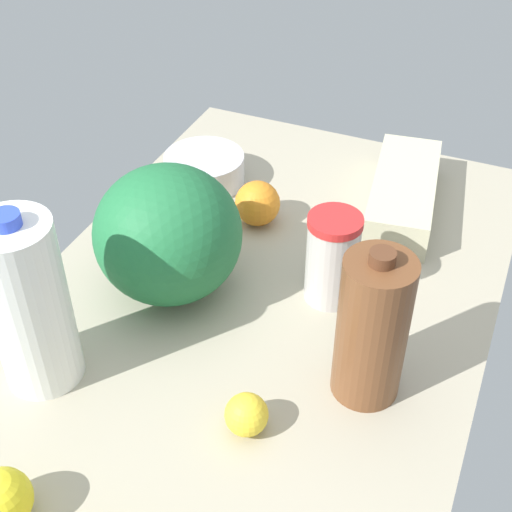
{
  "coord_description": "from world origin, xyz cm",
  "views": [
    {
      "loc": [
        -81.16,
        -34.71,
        84.9
      ],
      "look_at": [
        0.0,
        0.0,
        13.0
      ],
      "focal_mm": 50.0,
      "sensor_mm": 36.0,
      "label": 1
    }
  ],
  "objects_px": {
    "watermelon": "(168,234)",
    "orange_loose": "(257,203)",
    "mixing_bowl": "(204,169)",
    "tumbler_cup": "(332,258)",
    "chocolate_milk_jug": "(372,329)",
    "lemon_far_back": "(1,499)",
    "milk_jug": "(29,304)",
    "lemon_beside_bowl": "(246,415)",
    "egg_carton": "(403,194)"
  },
  "relations": [
    {
      "from": "watermelon",
      "to": "orange_loose",
      "type": "height_order",
      "value": "watermelon"
    },
    {
      "from": "mixing_bowl",
      "to": "tumbler_cup",
      "type": "bearing_deg",
      "value": -123.6
    },
    {
      "from": "chocolate_milk_jug",
      "to": "lemon_far_back",
      "type": "height_order",
      "value": "chocolate_milk_jug"
    },
    {
      "from": "milk_jug",
      "to": "lemon_far_back",
      "type": "height_order",
      "value": "milk_jug"
    },
    {
      "from": "lemon_beside_bowl",
      "to": "tumbler_cup",
      "type": "bearing_deg",
      "value": -3.23
    },
    {
      "from": "watermelon",
      "to": "egg_carton",
      "type": "height_order",
      "value": "watermelon"
    },
    {
      "from": "egg_carton",
      "to": "chocolate_milk_jug",
      "type": "relative_size",
      "value": 1.24
    },
    {
      "from": "watermelon",
      "to": "egg_carton",
      "type": "bearing_deg",
      "value": -38.58
    },
    {
      "from": "watermelon",
      "to": "orange_loose",
      "type": "relative_size",
      "value": 2.8
    },
    {
      "from": "milk_jug",
      "to": "watermelon",
      "type": "bearing_deg",
      "value": -18.85
    },
    {
      "from": "egg_carton",
      "to": "tumbler_cup",
      "type": "bearing_deg",
      "value": 162.27
    },
    {
      "from": "egg_carton",
      "to": "mixing_bowl",
      "type": "relative_size",
      "value": 1.93
    },
    {
      "from": "lemon_far_back",
      "to": "orange_loose",
      "type": "xyz_separation_m",
      "value": [
        0.7,
        -0.04,
        0.0
      ]
    },
    {
      "from": "orange_loose",
      "to": "mixing_bowl",
      "type": "bearing_deg",
      "value": 60.76
    },
    {
      "from": "milk_jug",
      "to": "tumbler_cup",
      "type": "xyz_separation_m",
      "value": [
        0.33,
        -0.34,
        -0.06
      ]
    },
    {
      "from": "chocolate_milk_jug",
      "to": "milk_jug",
      "type": "bearing_deg",
      "value": 109.74
    },
    {
      "from": "milk_jug",
      "to": "tumbler_cup",
      "type": "height_order",
      "value": "milk_jug"
    },
    {
      "from": "egg_carton",
      "to": "lemon_beside_bowl",
      "type": "relative_size",
      "value": 5.15
    },
    {
      "from": "tumbler_cup",
      "to": "orange_loose",
      "type": "distance_m",
      "value": 0.25
    },
    {
      "from": "tumbler_cup",
      "to": "lemon_far_back",
      "type": "bearing_deg",
      "value": 156.6
    },
    {
      "from": "watermelon",
      "to": "egg_carton",
      "type": "distance_m",
      "value": 0.49
    },
    {
      "from": "lemon_far_back",
      "to": "lemon_beside_bowl",
      "type": "relative_size",
      "value": 1.27
    },
    {
      "from": "orange_loose",
      "to": "lemon_beside_bowl",
      "type": "xyz_separation_m",
      "value": [
        -0.46,
        -0.18,
        -0.01
      ]
    },
    {
      "from": "milk_jug",
      "to": "tumbler_cup",
      "type": "bearing_deg",
      "value": -45.55
    },
    {
      "from": "egg_carton",
      "to": "lemon_far_back",
      "type": "height_order",
      "value": "lemon_far_back"
    },
    {
      "from": "egg_carton",
      "to": "milk_jug",
      "type": "bearing_deg",
      "value": 140.1
    },
    {
      "from": "watermelon",
      "to": "tumbler_cup",
      "type": "bearing_deg",
      "value": -71.35
    },
    {
      "from": "orange_loose",
      "to": "chocolate_milk_jug",
      "type": "bearing_deg",
      "value": -135.88
    },
    {
      "from": "lemon_far_back",
      "to": "milk_jug",
      "type": "bearing_deg",
      "value": 24.52
    },
    {
      "from": "chocolate_milk_jug",
      "to": "lemon_far_back",
      "type": "bearing_deg",
      "value": 137.38
    },
    {
      "from": "mixing_bowl",
      "to": "lemon_far_back",
      "type": "distance_m",
      "value": 0.79
    },
    {
      "from": "chocolate_milk_jug",
      "to": "tumbler_cup",
      "type": "relative_size",
      "value": 1.57
    },
    {
      "from": "lemon_far_back",
      "to": "mixing_bowl",
      "type": "bearing_deg",
      "value": 8.16
    },
    {
      "from": "watermelon",
      "to": "chocolate_milk_jug",
      "type": "xyz_separation_m",
      "value": [
        -0.08,
        -0.37,
        0.01
      ]
    },
    {
      "from": "egg_carton",
      "to": "tumbler_cup",
      "type": "xyz_separation_m",
      "value": [
        -0.3,
        0.05,
        0.04
      ]
    },
    {
      "from": "orange_loose",
      "to": "lemon_beside_bowl",
      "type": "distance_m",
      "value": 0.49
    },
    {
      "from": "watermelon",
      "to": "tumbler_cup",
      "type": "relative_size",
      "value": 1.5
    },
    {
      "from": "chocolate_milk_jug",
      "to": "mixing_bowl",
      "type": "bearing_deg",
      "value": 48.9
    },
    {
      "from": "orange_loose",
      "to": "lemon_beside_bowl",
      "type": "relative_size",
      "value": 1.41
    },
    {
      "from": "milk_jug",
      "to": "lemon_beside_bowl",
      "type": "bearing_deg",
      "value": -85.96
    },
    {
      "from": "milk_jug",
      "to": "orange_loose",
      "type": "xyz_separation_m",
      "value": [
        0.48,
        -0.14,
        -0.1
      ]
    },
    {
      "from": "egg_carton",
      "to": "orange_loose",
      "type": "height_order",
      "value": "orange_loose"
    },
    {
      "from": "tumbler_cup",
      "to": "lemon_beside_bowl",
      "type": "relative_size",
      "value": 2.64
    },
    {
      "from": "egg_carton",
      "to": "mixing_bowl",
      "type": "distance_m",
      "value": 0.41
    },
    {
      "from": "watermelon",
      "to": "mixing_bowl",
      "type": "xyz_separation_m",
      "value": [
        0.32,
        0.1,
        -0.08
      ]
    },
    {
      "from": "watermelon",
      "to": "chocolate_milk_jug",
      "type": "bearing_deg",
      "value": -103.01
    },
    {
      "from": "milk_jug",
      "to": "lemon_beside_bowl",
      "type": "distance_m",
      "value": 0.34
    },
    {
      "from": "lemon_far_back",
      "to": "orange_loose",
      "type": "height_order",
      "value": "orange_loose"
    },
    {
      "from": "mixing_bowl",
      "to": "lemon_far_back",
      "type": "xyz_separation_m",
      "value": [
        -0.79,
        -0.11,
        0.01
      ]
    },
    {
      "from": "egg_carton",
      "to": "mixing_bowl",
      "type": "xyz_separation_m",
      "value": [
        -0.06,
        0.4,
        -0.01
      ]
    }
  ]
}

